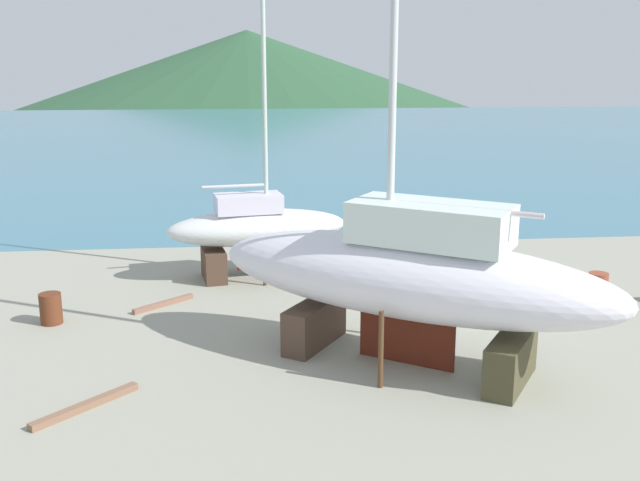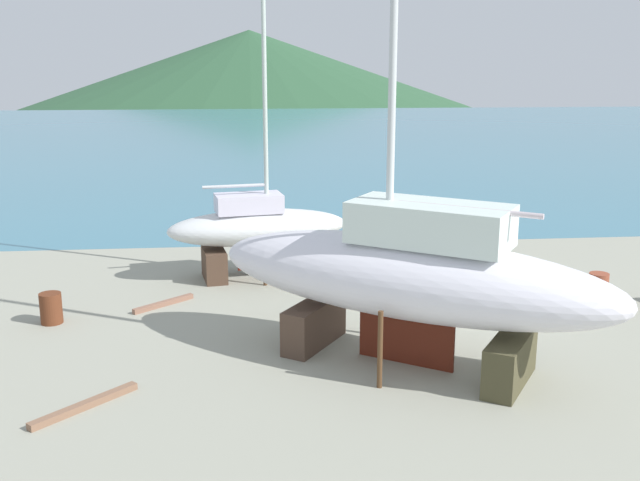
{
  "view_description": "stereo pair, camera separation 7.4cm",
  "coord_description": "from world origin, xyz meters",
  "px_view_note": "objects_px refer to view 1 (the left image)",
  "views": [
    {
      "loc": [
        -6.46,
        -20.96,
        7.21
      ],
      "look_at": [
        -4.41,
        -0.55,
        2.17
      ],
      "focal_mm": 41.39,
      "sensor_mm": 36.0,
      "label": 1
    },
    {
      "loc": [
        -6.38,
        -20.97,
        7.21
      ],
      "look_at": [
        -4.41,
        -0.55,
        2.17
      ],
      "focal_mm": 41.39,
      "sensor_mm": 36.0,
      "label": 2
    }
  ],
  "objects_px": {
    "barrel_rust_mid": "(51,309)",
    "worker": "(367,267)",
    "sailboat_far_slipway": "(257,229)",
    "barrel_by_slipway": "(456,263)",
    "barrel_tipped_center": "(598,288)",
    "sailboat_small_center": "(410,274)"
  },
  "relations": [
    {
      "from": "barrel_tipped_center",
      "to": "barrel_by_slipway",
      "type": "relative_size",
      "value": 1.22
    },
    {
      "from": "barrel_rust_mid",
      "to": "worker",
      "type": "bearing_deg",
      "value": 10.13
    },
    {
      "from": "sailboat_far_slipway",
      "to": "barrel_tipped_center",
      "type": "relative_size",
      "value": 10.45
    },
    {
      "from": "barrel_tipped_center",
      "to": "sailboat_small_center",
      "type": "bearing_deg",
      "value": -149.22
    },
    {
      "from": "worker",
      "to": "barrel_tipped_center",
      "type": "bearing_deg",
      "value": -124.63
    },
    {
      "from": "sailboat_far_slipway",
      "to": "barrel_tipped_center",
      "type": "height_order",
      "value": "sailboat_far_slipway"
    },
    {
      "from": "sailboat_small_center",
      "to": "barrel_rust_mid",
      "type": "relative_size",
      "value": 16.82
    },
    {
      "from": "barrel_tipped_center",
      "to": "barrel_by_slipway",
      "type": "xyz_separation_m",
      "value": [
        -3.45,
        3.41,
        -0.08
      ]
    },
    {
      "from": "sailboat_far_slipway",
      "to": "barrel_by_slipway",
      "type": "bearing_deg",
      "value": -12.96
    },
    {
      "from": "worker",
      "to": "barrel_rust_mid",
      "type": "relative_size",
      "value": 1.99
    },
    {
      "from": "barrel_rust_mid",
      "to": "barrel_tipped_center",
      "type": "xyz_separation_m",
      "value": [
        16.12,
        0.27,
        0.02
      ]
    },
    {
      "from": "worker",
      "to": "barrel_rust_mid",
      "type": "distance_m",
      "value": 9.39
    },
    {
      "from": "sailboat_small_center",
      "to": "barrel_tipped_center",
      "type": "height_order",
      "value": "sailboat_small_center"
    },
    {
      "from": "worker",
      "to": "barrel_rust_mid",
      "type": "bearing_deg",
      "value": 76.82
    },
    {
      "from": "sailboat_far_slipway",
      "to": "barrel_by_slipway",
      "type": "relative_size",
      "value": 12.79
    },
    {
      "from": "worker",
      "to": "barrel_by_slipway",
      "type": "xyz_separation_m",
      "value": [
        3.43,
        2.03,
        -0.53
      ]
    },
    {
      "from": "sailboat_small_center",
      "to": "worker",
      "type": "height_order",
      "value": "sailboat_small_center"
    },
    {
      "from": "barrel_by_slipway",
      "to": "sailboat_far_slipway",
      "type": "bearing_deg",
      "value": 176.59
    },
    {
      "from": "sailboat_small_center",
      "to": "barrel_by_slipway",
      "type": "distance_m",
      "value": 8.36
    },
    {
      "from": "barrel_rust_mid",
      "to": "barrel_tipped_center",
      "type": "distance_m",
      "value": 16.12
    },
    {
      "from": "sailboat_far_slipway",
      "to": "barrel_rust_mid",
      "type": "bearing_deg",
      "value": -154.67
    },
    {
      "from": "barrel_rust_mid",
      "to": "barrel_by_slipway",
      "type": "xyz_separation_m",
      "value": [
        12.67,
        3.68,
        -0.06
      ]
    }
  ]
}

